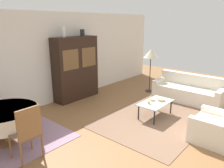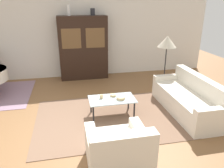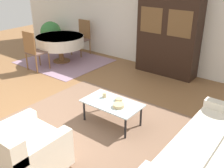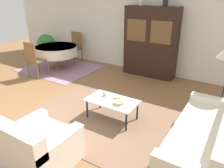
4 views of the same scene
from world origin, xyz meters
name	(u,v)px [view 2 (image 2 of 4)]	position (x,y,z in m)	size (l,w,h in m)	color
ground_plane	(63,138)	(0.00, 0.00, 0.00)	(14.00, 14.00, 0.00)	brown
wall_back	(60,36)	(0.00, 3.63, 1.35)	(10.00, 0.06, 2.70)	silver
area_rug	(108,118)	(0.97, 0.57, 0.01)	(3.09, 2.26, 0.01)	brown
couch	(189,99)	(2.83, 0.49, 0.30)	(0.83, 2.09, 0.81)	silver
armchair	(118,151)	(0.84, -0.95, 0.30)	(0.91, 0.88, 0.79)	silver
coffee_table	(112,100)	(1.08, 0.66, 0.37)	(1.00, 0.57, 0.40)	black
display_cabinet	(83,48)	(0.71, 3.35, 0.99)	(1.51, 0.47, 1.98)	black
floor_lamp	(167,43)	(2.86, 1.92, 1.32)	(0.51, 0.51, 1.52)	black
cup	(101,96)	(0.86, 0.73, 0.45)	(0.07, 0.07, 0.08)	tan
bowl	(121,98)	(1.26, 0.60, 0.44)	(0.19, 0.19, 0.06)	tan
bowl_small	(113,95)	(1.13, 0.79, 0.43)	(0.13, 0.13, 0.04)	tan
vase_tall	(69,10)	(0.33, 3.35, 2.13)	(0.09, 0.09, 0.31)	white
vase_short	(93,12)	(1.04, 3.35, 2.08)	(0.14, 0.14, 0.21)	#232328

